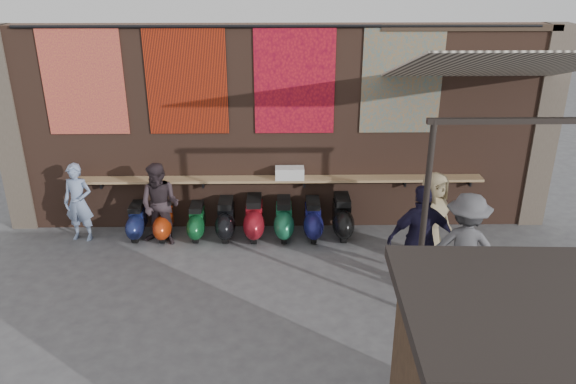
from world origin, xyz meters
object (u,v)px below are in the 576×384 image
object	(u,v)px
scooter_stool_5	(284,219)
diner_right	(160,205)
scooter_stool_1	(164,222)
scooter_stool_2	(197,222)
scooter_stool_6	(313,219)
scooter_stool_4	(254,218)
shelf_box	(290,173)
scooter_stool_0	(137,221)
shopper_tan	(431,218)
scooter_stool_3	(226,219)
shopper_navy	(420,239)
diner_left	(78,202)
shopper_grey	(465,248)
scooter_stool_7	(342,217)

from	to	relation	value
scooter_stool_5	diner_right	distance (m)	2.39
scooter_stool_1	diner_right	size ratio (longest dim) A/B	0.44
scooter_stool_2	scooter_stool_6	size ratio (longest dim) A/B	0.90
scooter_stool_4	scooter_stool_6	size ratio (longest dim) A/B	1.07
scooter_stool_6	shelf_box	bearing A→B (deg)	146.58
scooter_stool_0	shopper_tan	world-z (taller)	shopper_tan
shelf_box	scooter_stool_6	xyz separation A→B (m)	(0.45, -0.30, -0.86)
scooter_stool_2	scooter_stool_3	distance (m)	0.57
diner_right	shelf_box	bearing A→B (deg)	26.21
shopper_tan	scooter_stool_2	bearing A→B (deg)	135.81
scooter_stool_1	shopper_tan	size ratio (longest dim) A/B	0.41
scooter_stool_4	shopper_tan	world-z (taller)	shopper_tan
scooter_stool_5	shopper_navy	size ratio (longest dim) A/B	0.44
scooter_stool_5	scooter_stool_1	bearing A→B (deg)	179.68
shopper_tan	scooter_stool_3	bearing A→B (deg)	133.67
diner_left	shopper_grey	bearing A→B (deg)	-10.18
scooter_stool_2	diner_right	bearing A→B (deg)	-160.91
shopper_navy	shopper_tan	xyz separation A→B (m)	(0.41, 0.89, -0.06)
scooter_stool_3	shopper_grey	world-z (taller)	shopper_grey
shelf_box	scooter_stool_1	distance (m)	2.64
scooter_stool_1	scooter_stool_5	world-z (taller)	scooter_stool_5
scooter_stool_3	diner_left	size ratio (longest dim) A/B	0.51
scooter_stool_7	shopper_navy	world-z (taller)	shopper_navy
scooter_stool_7	diner_left	size ratio (longest dim) A/B	0.55
diner_left	shopper_navy	xyz separation A→B (m)	(6.13, -1.89, 0.15)
scooter_stool_1	diner_right	bearing A→B (deg)	-86.59
shelf_box	diner_right	xyz separation A→B (m)	(-2.46, -0.50, -0.43)
diner_right	scooter_stool_4	bearing A→B (deg)	22.03
scooter_stool_2	scooter_stool_6	distance (m)	2.27
scooter_stool_7	shelf_box	bearing A→B (deg)	165.98
scooter_stool_0	scooter_stool_3	bearing A→B (deg)	-0.43
scooter_stool_6	diner_right	world-z (taller)	diner_right
shopper_grey	shopper_tan	bearing A→B (deg)	-64.24
shopper_tan	scooter_stool_7	bearing A→B (deg)	113.52
scooter_stool_4	shopper_grey	distance (m)	4.09
scooter_stool_4	diner_left	world-z (taller)	diner_left
scooter_stool_4	shopper_grey	bearing A→B (deg)	-33.19
scooter_stool_1	scooter_stool_6	distance (m)	2.92
shelf_box	scooter_stool_2	distance (m)	2.05
scooter_stool_0	shopper_grey	distance (m)	6.14
scooter_stool_7	diner_left	distance (m)	5.10
scooter_stool_1	shopper_tan	distance (m)	5.08
shelf_box	scooter_stool_6	size ratio (longest dim) A/B	0.70
scooter_stool_1	shopper_tan	world-z (taller)	shopper_tan
diner_left	shelf_box	bearing A→B (deg)	12.02
shelf_box	scooter_stool_1	world-z (taller)	shelf_box
scooter_stool_0	diner_right	world-z (taller)	diner_right
scooter_stool_0	shopper_tan	distance (m)	5.60
scooter_stool_6	diner_left	distance (m)	4.53
scooter_stool_2	scooter_stool_3	size ratio (longest dim) A/B	0.90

